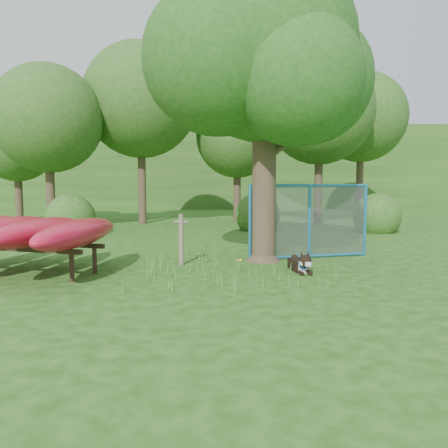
{
  "coord_description": "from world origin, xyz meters",
  "views": [
    {
      "loc": [
        -0.34,
        -8.44,
        1.93
      ],
      "look_at": [
        0.2,
        1.2,
        1.0
      ],
      "focal_mm": 35.0,
      "sensor_mm": 36.0,
      "label": 1
    }
  ],
  "objects": [
    {
      "name": "kayak_rack",
      "position": [
        -4.08,
        0.9,
        0.9
      ],
      "size": [
        4.06,
        4.38,
        1.18
      ],
      "rotation": [
        0.0,
        0.0,
        -0.33
      ],
      "color": "black",
      "rests_on": "ground"
    },
    {
      "name": "bg_tree_d",
      "position": [
        5.0,
        11.0,
        5.08
      ],
      "size": [
        4.8,
        4.8,
        7.5
      ],
      "color": "#3C2E21",
      "rests_on": "ground"
    },
    {
      "name": "wildflower_clump",
      "position": [
        0.53,
        0.98,
        0.2
      ],
      "size": [
        0.12,
        0.1,
        0.25
      ],
      "rotation": [
        0.0,
        0.0,
        0.18
      ],
      "color": "#46922F",
      "rests_on": "ground"
    },
    {
      "name": "oak_tree",
      "position": [
        1.17,
        2.12,
        4.78
      ],
      "size": [
        5.65,
        4.93,
        7.17
      ],
      "rotation": [
        0.0,
        0.0,
        0.09
      ],
      "color": "#3C2E21",
      "rests_on": "ground"
    },
    {
      "name": "husky_dog",
      "position": [
        1.82,
        0.7,
        0.17
      ],
      "size": [
        0.36,
        1.12,
        0.49
      ],
      "rotation": [
        0.0,
        0.0,
        0.11
      ],
      "color": "black",
      "rests_on": "ground"
    },
    {
      "name": "fence_section",
      "position": [
        2.43,
        2.39,
        0.94
      ],
      "size": [
        3.18,
        0.67,
        3.14
      ],
      "rotation": [
        0.0,
        0.0,
        0.18
      ],
      "color": "teal",
      "rests_on": "ground"
    },
    {
      "name": "bg_tree_f",
      "position": [
        -9.0,
        13.0,
        3.73
      ],
      "size": [
        3.6,
        3.6,
        5.55
      ],
      "color": "#3C2E21",
      "rests_on": "ground"
    },
    {
      "name": "bg_tree_c",
      "position": [
        1.5,
        13.0,
        4.11
      ],
      "size": [
        4.0,
        4.0,
        6.12
      ],
      "color": "#3C2E21",
      "rests_on": "ground"
    },
    {
      "name": "shrub_mid",
      "position": [
        2.0,
        9.0,
        0.0
      ],
      "size": [
        1.8,
        1.8,
        1.8
      ],
      "primitive_type": "sphere",
      "color": "#28511A",
      "rests_on": "ground"
    },
    {
      "name": "bg_tree_a",
      "position": [
        -6.5,
        10.0,
        4.48
      ],
      "size": [
        4.4,
        4.4,
        6.7
      ],
      "color": "#3C2E21",
      "rests_on": "ground"
    },
    {
      "name": "bg_tree_e",
      "position": [
        8.0,
        14.0,
        5.23
      ],
      "size": [
        4.6,
        4.6,
        7.55
      ],
      "color": "#3C2E21",
      "rests_on": "ground"
    },
    {
      "name": "shrub_right",
      "position": [
        6.5,
        8.0,
        0.0
      ],
      "size": [
        1.8,
        1.8,
        1.8
      ],
      "primitive_type": "sphere",
      "color": "#28511A",
      "rests_on": "ground"
    },
    {
      "name": "ground",
      "position": [
        0.0,
        0.0,
        0.0
      ],
      "size": [
        80.0,
        80.0,
        0.0
      ],
      "primitive_type": "plane",
      "color": "#19460E",
      "rests_on": "ground"
    },
    {
      "name": "wooded_hillside",
      "position": [
        0.0,
        28.0,
        3.0
      ],
      "size": [
        80.0,
        12.0,
        6.0
      ],
      "primitive_type": "cube",
      "color": "#28511A",
      "rests_on": "ground"
    },
    {
      "name": "wooden_post",
      "position": [
        -0.77,
        1.65,
        0.63
      ],
      "size": [
        0.32,
        0.12,
        1.19
      ],
      "rotation": [
        0.0,
        0.0,
        0.06
      ],
      "color": "#675C4D",
      "rests_on": "ground"
    },
    {
      "name": "bg_tree_b",
      "position": [
        -3.0,
        12.0,
        5.61
      ],
      "size": [
        5.2,
        5.2,
        8.22
      ],
      "color": "#3C2E21",
      "rests_on": "ground"
    },
    {
      "name": "shrub_left",
      "position": [
        -5.0,
        7.5,
        0.0
      ],
      "size": [
        1.8,
        1.8,
        1.8
      ],
      "primitive_type": "sphere",
      "color": "#28511A",
      "rests_on": "ground"
    }
  ]
}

